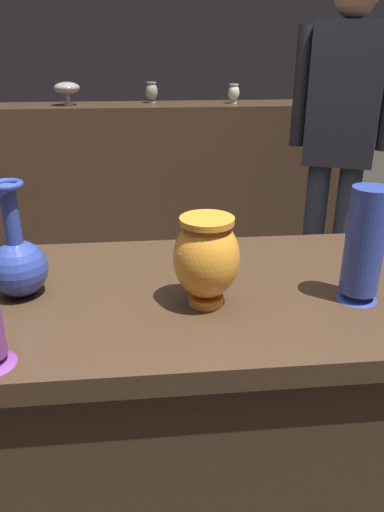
{
  "coord_description": "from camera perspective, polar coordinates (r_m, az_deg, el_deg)",
  "views": [
    {
      "loc": [
        -0.07,
        -1.02,
        1.33
      ],
      "look_at": [
        0.03,
        -0.04,
        0.9
      ],
      "focal_mm": 34.11,
      "sensor_mm": 36.0,
      "label": 1
    }
  ],
  "objects": [
    {
      "name": "vase_tall_behind",
      "position": [
        1.16,
        -19.73,
        -0.69
      ],
      "size": [
        0.13,
        0.13,
        0.27
      ],
      "color": "#2D429E",
      "rests_on": "display_plinth"
    },
    {
      "name": "shelf_vase_left",
      "position": [
        3.24,
        -14.46,
        18.49
      ],
      "size": [
        0.16,
        0.16,
        0.14
      ],
      "color": "gray",
      "rests_on": "back_display_shelf"
    },
    {
      "name": "shelf_vase_right",
      "position": [
        3.28,
        4.91,
        18.53
      ],
      "size": [
        0.07,
        0.07,
        0.12
      ],
      "color": "silver",
      "rests_on": "back_display_shelf"
    },
    {
      "name": "visitor_near_right",
      "position": [
        2.48,
        16.99,
        13.75
      ],
      "size": [
        0.44,
        0.29,
        1.62
      ],
      "rotation": [
        0.0,
        0.0,
        2.73
      ],
      "color": "#333847",
      "rests_on": "ground_plane"
    },
    {
      "name": "shelf_vase_center",
      "position": [
        3.31,
        -4.76,
        18.68
      ],
      "size": [
        0.08,
        0.08,
        0.13
      ],
      "color": "gray",
      "rests_on": "back_display_shelf"
    },
    {
      "name": "display_plinth",
      "position": [
        1.37,
        -1.37,
        -18.75
      ],
      "size": [
        1.2,
        0.64,
        0.8
      ],
      "color": "#422D1E",
      "rests_on": "ground_plane"
    },
    {
      "name": "shelf_vase_far_right",
      "position": [
        3.35,
        14.38,
        18.47
      ],
      "size": [
        0.14,
        0.14,
        0.12
      ],
      "color": "#2D429E",
      "rests_on": "back_display_shelf"
    },
    {
      "name": "vase_right_accent",
      "position": [
        1.12,
        19.55,
        1.08
      ],
      "size": [
        0.09,
        0.09,
        0.26
      ],
      "color": "#2D429E",
      "rests_on": "display_plinth"
    },
    {
      "name": "vase_centerpiece",
      "position": [
        1.04,
        1.71,
        -0.2
      ],
      "size": [
        0.14,
        0.14,
        0.2
      ],
      "color": "orange",
      "rests_on": "display_plinth"
    },
    {
      "name": "back_display_shelf",
      "position": [
        3.32,
        -4.4,
        8.82
      ],
      "size": [
        2.6,
        0.4,
        0.99
      ],
      "color": "#422D1E",
      "rests_on": "ground_plane"
    }
  ]
}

